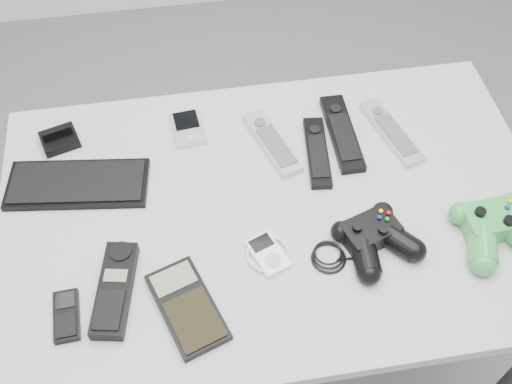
{
  "coord_description": "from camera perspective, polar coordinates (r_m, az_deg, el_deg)",
  "views": [
    {
      "loc": [
        -0.18,
        -0.62,
        1.69
      ],
      "look_at": [
        -0.06,
        0.08,
        0.75
      ],
      "focal_mm": 42.0,
      "sensor_mm": 36.0,
      "label": 1
    }
  ],
  "objects": [
    {
      "name": "mp3_player",
      "position": [
        1.11,
        1.14,
        -5.9
      ],
      "size": [
        0.11,
        0.11,
        0.02
      ],
      "primitive_type": "cube",
      "rotation": [
        0.0,
        0.0,
        0.37
      ],
      "color": "white",
      "rests_on": "desk"
    },
    {
      "name": "remote_black_b",
      "position": [
        1.31,
        8.19,
        5.64
      ],
      "size": [
        0.05,
        0.22,
        0.02
      ],
      "primitive_type": "cube",
      "rotation": [
        0.0,
        0.0,
        -0.01
      ],
      "color": "black",
      "rests_on": "desk"
    },
    {
      "name": "remote_silver_b",
      "position": [
        1.33,
        12.74,
        5.66
      ],
      "size": [
        0.09,
        0.2,
        0.02
      ],
      "primitive_type": "cube",
      "rotation": [
        0.0,
        0.0,
        0.27
      ],
      "color": "#B6B7BE",
      "rests_on": "desk"
    },
    {
      "name": "controller_black",
      "position": [
        1.14,
        11.24,
        -4.2
      ],
      "size": [
        0.28,
        0.22,
        0.05
      ],
      "primitive_type": null,
      "rotation": [
        0.0,
        0.0,
        0.33
      ],
      "color": "black",
      "rests_on": "desk"
    },
    {
      "name": "desk",
      "position": [
        1.23,
        1.8,
        -3.11
      ],
      "size": [
        1.08,
        0.7,
        0.73
      ],
      "color": "#AAA9AC",
      "rests_on": "floor"
    },
    {
      "name": "controller_green",
      "position": [
        1.21,
        22.0,
        -3.1
      ],
      "size": [
        0.17,
        0.18,
        0.05
      ],
      "primitive_type": null,
      "rotation": [
        0.0,
        0.0,
        0.06
      ],
      "color": "#2C8F27",
      "rests_on": "desk"
    },
    {
      "name": "remote_black_a",
      "position": [
        1.26,
        5.85,
        3.84
      ],
      "size": [
        0.06,
        0.19,
        0.02
      ],
      "primitive_type": "cube",
      "rotation": [
        0.0,
        0.0,
        -0.11
      ],
      "color": "black",
      "rests_on": "desk"
    },
    {
      "name": "pda_keyboard",
      "position": [
        1.26,
        -16.62,
        0.78
      ],
      "size": [
        0.29,
        0.15,
        0.02
      ],
      "primitive_type": "cube",
      "rotation": [
        0.0,
        0.0,
        -0.13
      ],
      "color": "black",
      "rests_on": "desk"
    },
    {
      "name": "cordless_handset",
      "position": [
        1.1,
        -13.3,
        -8.99
      ],
      "size": [
        0.09,
        0.19,
        0.03
      ],
      "primitive_type": "cube",
      "rotation": [
        0.0,
        0.0,
        -0.19
      ],
      "color": "black",
      "rests_on": "desk"
    },
    {
      "name": "calculator",
      "position": [
        1.07,
        -6.58,
        -10.78
      ],
      "size": [
        0.14,
        0.2,
        0.02
      ],
      "primitive_type": "cube",
      "rotation": [
        0.0,
        0.0,
        0.33
      ],
      "color": "black",
      "rests_on": "desk"
    },
    {
      "name": "pda",
      "position": [
        1.31,
        -6.5,
        6.07
      ],
      "size": [
        0.07,
        0.1,
        0.02
      ],
      "primitive_type": "cube",
      "rotation": [
        0.0,
        0.0,
        0.1
      ],
      "color": "silver",
      "rests_on": "desk"
    },
    {
      "name": "dock_bracket",
      "position": [
        1.34,
        -18.31,
        5.05
      ],
      "size": [
        0.09,
        0.08,
        0.04
      ],
      "primitive_type": "cube",
      "rotation": [
        0.0,
        0.0,
        0.3
      ],
      "color": "black",
      "rests_on": "desk"
    },
    {
      "name": "floor",
      "position": [
        1.81,
        2.45,
        -16.01
      ],
      "size": [
        3.5,
        3.5,
        0.0
      ],
      "primitive_type": "plane",
      "color": "slate",
      "rests_on": "ground"
    },
    {
      "name": "remote_silver_a",
      "position": [
        1.27,
        1.54,
        4.75
      ],
      "size": [
        0.1,
        0.19,
        0.02
      ],
      "primitive_type": "cube",
      "rotation": [
        0.0,
        0.0,
        0.31
      ],
      "color": "silver",
      "rests_on": "desk"
    },
    {
      "name": "mobile_phone",
      "position": [
        1.11,
        -17.61,
        -11.15
      ],
      "size": [
        0.05,
        0.1,
        0.02
      ],
      "primitive_type": "cube",
      "rotation": [
        0.0,
        0.0,
        0.05
      ],
      "color": "black",
      "rests_on": "desk"
    }
  ]
}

